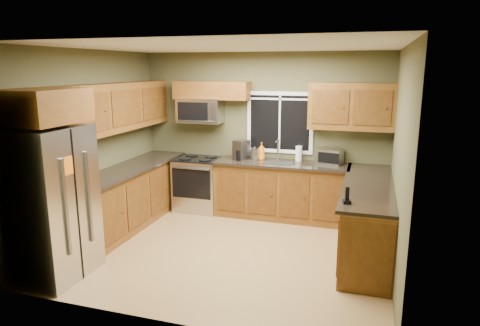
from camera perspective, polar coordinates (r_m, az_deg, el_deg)
The scene contains 28 objects.
floor at distance 5.99m, azimuth -1.48°, elevation -11.47°, with size 4.20×4.20×0.00m, color olive.
ceiling at distance 5.48m, azimuth -1.64°, elevation 15.27°, with size 4.20×4.20×0.00m, color white.
back_wall at distance 7.28m, azimuth 3.01°, elevation 3.95°, with size 4.20×4.20×0.00m, color #4B4A2C.
front_wall at distance 3.97m, azimuth -9.95°, elevation -3.62°, with size 4.20×4.20×0.00m, color #4B4A2C.
left_wall at distance 6.55m, azimuth -19.23°, elevation 2.28°, with size 3.60×3.60×0.00m, color #4B4A2C.
right_wall at distance 5.31m, azimuth 20.46°, elevation -0.11°, with size 3.60×3.60×0.00m, color #4B4A2C.
window at distance 7.17m, azimuth 5.33°, elevation 5.41°, with size 1.12×0.03×1.02m.
base_cabinets_left at distance 6.98m, azimuth -14.40°, elevation -4.42°, with size 0.60×2.65×0.90m, color brown.
countertop_left at distance 6.84m, azimuth -14.44°, elevation -0.67°, with size 0.65×2.65×0.04m, color black.
base_cabinets_back at distance 7.10m, azimuth 5.58°, elevation -3.77°, with size 2.17×0.60×0.90m, color brown.
countertop_back at distance 6.96m, azimuth 5.62°, elevation -0.11°, with size 2.17×0.65×0.04m, color black.
base_cabinets_peninsula at distance 6.06m, azimuth 16.70°, elevation -7.17°, with size 0.60×2.52×0.90m.
countertop_peninsula at distance 5.93m, azimuth 16.75°, elevation -2.84°, with size 0.65×2.50×0.04m, color black.
upper_cabinets_left at distance 6.78m, azimuth -16.04°, elevation 7.18°, with size 0.33×2.65×0.72m, color brown.
upper_cabinets_back_left at distance 7.31m, azimuth -3.82°, elevation 9.64°, with size 1.30×0.33×0.30m, color brown.
upper_cabinets_back_right at distance 6.85m, azimuth 14.65°, elevation 7.30°, with size 1.30×0.33×0.72m, color brown.
upper_cabinet_over_fridge at distance 5.24m, azimuth -24.97°, elevation 6.90°, with size 0.72×0.90×0.38m, color brown.
refrigerator at distance 5.45m, azimuth -23.86°, elevation -4.97°, with size 0.74×0.90×1.80m.
range at distance 7.49m, azimuth -5.52°, elevation -2.75°, with size 0.76×0.69×0.94m.
microwave at distance 7.38m, azimuth -5.32°, elevation 6.99°, with size 0.76×0.41×0.42m.
sink at distance 6.99m, azimuth 4.73°, elevation 0.24°, with size 0.60×0.42×0.36m.
toaster_oven at distance 6.96m, azimuth 11.83°, elevation 0.90°, with size 0.45×0.38×0.25m.
coffee_maker at distance 7.12m, azimuth 0.14°, elevation 1.67°, with size 0.27×0.31×0.33m.
kettle at distance 7.09m, azimuth 1.98°, elevation 1.27°, with size 0.17×0.17×0.24m.
paper_towel_roll at distance 7.09m, azimuth 7.84°, elevation 1.25°, with size 0.14×0.14×0.27m.
soap_bottle_a at distance 7.12m, azimuth 2.90°, elevation 1.59°, with size 0.11×0.11×0.29m, color orange.
soap_bottle_c at distance 7.31m, azimuth 0.88°, elevation 1.33°, with size 0.12×0.12×0.15m, color white.
cordless_phone at distance 5.00m, azimuth 14.06°, elevation -4.61°, with size 0.11×0.11×0.19m.
Camera 1 is at (1.76, -5.18, 2.45)m, focal length 32.00 mm.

